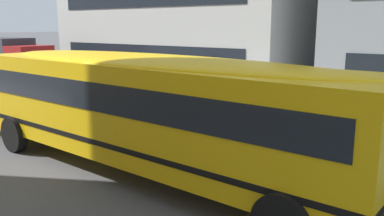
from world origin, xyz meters
name	(u,v)px	position (x,y,z in m)	size (l,w,h in m)	color
ground_plane	(300,187)	(0.00, 0.00, 0.00)	(400.00, 400.00, 0.00)	#4C4C4F
sidewalk_far	(380,125)	(0.00, 7.36, 0.01)	(120.00, 3.00, 0.01)	gray
lane_centreline	(300,187)	(0.00, 0.00, 0.00)	(110.00, 0.16, 0.01)	silver
school_bus	(142,102)	(-3.62, -1.31, 1.73)	(13.10, 3.39, 2.91)	yellow
parked_car_grey_by_hydrant	(97,82)	(-12.54, 4.71, 0.84)	(3.95, 1.98, 1.64)	gray
box_truck	(9,59)	(-20.97, 4.91, 1.54)	(6.11, 2.63, 2.82)	maroon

